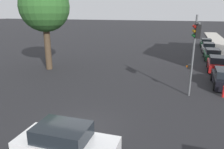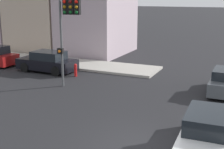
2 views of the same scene
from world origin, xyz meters
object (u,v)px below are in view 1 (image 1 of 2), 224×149
object	(u,v)px
crossing_car_0	(66,144)
fire_hydrant	(224,91)
street_tree	(44,7)
parked_car_4	(206,43)
parked_car_1	(217,64)
parked_car_3	(208,48)
traffic_signal	(195,40)
parked_car_2	(212,54)

from	to	relation	value
crossing_car_0	fire_hydrant	size ratio (longest dim) A/B	4.83
street_tree	parked_car_4	bearing A→B (deg)	52.58
crossing_car_0	parked_car_1	bearing A→B (deg)	64.69
crossing_car_0	parked_car_1	world-z (taller)	parked_car_1
street_tree	parked_car_3	bearing A→B (deg)	44.63
parked_car_3	traffic_signal	bearing A→B (deg)	171.99
parked_car_1	parked_car_2	bearing A→B (deg)	1.14
parked_car_1	parked_car_2	world-z (taller)	parked_car_1
parked_car_1	traffic_signal	bearing A→B (deg)	164.38
traffic_signal	fire_hydrant	distance (m)	4.65
crossing_car_0	parked_car_4	xyz separation A→B (m)	(7.71, 35.94, -0.05)
traffic_signal	fire_hydrant	xyz separation A→B (m)	(2.43, 1.07, -3.81)
parked_car_1	fire_hydrant	xyz separation A→B (m)	(-0.35, -8.13, -0.26)
crossing_car_0	parked_car_1	xyz separation A→B (m)	(7.81, 18.28, -0.00)
parked_car_3	parked_car_1	bearing A→B (deg)	179.63
street_tree	fire_hydrant	distance (m)	18.56
parked_car_4	fire_hydrant	size ratio (longest dim) A/B	4.70
street_tree	parked_car_3	world-z (taller)	street_tree
crossing_car_0	parked_car_2	distance (m)	25.65
parked_car_2	parked_car_4	size ratio (longest dim) A/B	1.07
traffic_signal	parked_car_1	distance (m)	10.25
parked_car_2	fire_hydrant	size ratio (longest dim) A/B	5.02
parked_car_3	parked_car_4	size ratio (longest dim) A/B	1.06
traffic_signal	parked_car_2	world-z (taller)	traffic_signal
traffic_signal	parked_car_3	xyz separation A→B (m)	(2.70, 21.26, -3.60)
parked_car_2	parked_car_1	bearing A→B (deg)	179.13
parked_car_1	parked_car_3	world-z (taller)	parked_car_1
street_tree	parked_car_2	bearing A→B (deg)	32.90
traffic_signal	parked_car_3	size ratio (longest dim) A/B	1.31
traffic_signal	fire_hydrant	world-z (taller)	traffic_signal
parked_car_2	parked_car_3	size ratio (longest dim) A/B	1.01
street_tree	crossing_car_0	distance (m)	17.33
fire_hydrant	parked_car_4	bearing A→B (deg)	89.42
traffic_signal	parked_car_4	size ratio (longest dim) A/B	1.38
parked_car_2	crossing_car_0	bearing A→B (deg)	161.47
street_tree	parked_car_1	distance (m)	19.32
crossing_car_0	parked_car_1	distance (m)	19.87
parked_car_2	parked_car_3	xyz separation A→B (m)	(-0.09, 5.92, 0.01)
parked_car_3	fire_hydrant	bearing A→B (deg)	178.46
parked_car_2	parked_car_3	bearing A→B (deg)	0.11
street_tree	crossing_car_0	xyz separation A→B (m)	(9.83, -13.01, -5.88)
parked_car_4	traffic_signal	bearing A→B (deg)	173.96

